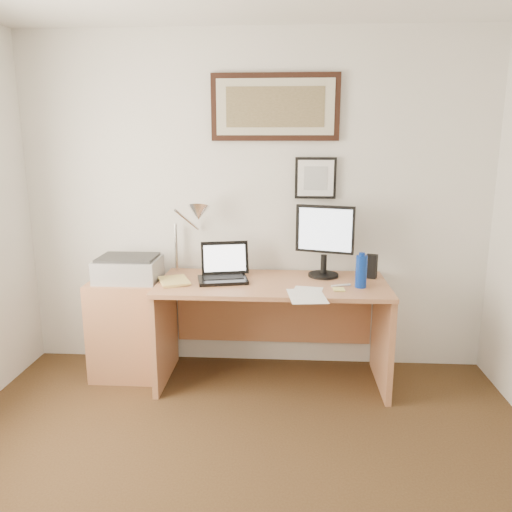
# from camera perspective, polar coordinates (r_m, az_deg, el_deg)

# --- Properties ---
(wall_back) EXTENTS (3.50, 0.02, 2.50)m
(wall_back) POSITION_cam_1_polar(r_m,az_deg,el_deg) (3.76, -0.17, 5.92)
(wall_back) COLOR white
(wall_back) RESTS_ON ground
(side_cabinet) EXTENTS (0.50, 0.40, 0.73)m
(side_cabinet) POSITION_cam_1_polar(r_m,az_deg,el_deg) (3.84, -14.45, -7.97)
(side_cabinet) COLOR #AB6D47
(side_cabinet) RESTS_ON floor
(water_bottle) EXTENTS (0.08, 0.08, 0.22)m
(water_bottle) POSITION_cam_1_polar(r_m,az_deg,el_deg) (3.42, 11.94, -1.74)
(water_bottle) COLOR navy
(water_bottle) RESTS_ON desk
(bottle_cap) EXTENTS (0.04, 0.04, 0.02)m
(bottle_cap) POSITION_cam_1_polar(r_m,az_deg,el_deg) (3.39, 12.03, 0.21)
(bottle_cap) COLOR navy
(bottle_cap) RESTS_ON water_bottle
(speaker) EXTENTS (0.09, 0.09, 0.17)m
(speaker) POSITION_cam_1_polar(r_m,az_deg,el_deg) (3.68, 13.05, -1.16)
(speaker) COLOR black
(speaker) RESTS_ON desk
(paper_sheet_a) EXTENTS (0.26, 0.35, 0.00)m
(paper_sheet_a) POSITION_cam_1_polar(r_m,az_deg,el_deg) (3.20, 5.83, -4.58)
(paper_sheet_a) COLOR white
(paper_sheet_a) RESTS_ON desk
(paper_sheet_b) EXTENTS (0.23, 0.30, 0.00)m
(paper_sheet_b) POSITION_cam_1_polar(r_m,az_deg,el_deg) (3.27, 5.82, -4.14)
(paper_sheet_b) COLOR white
(paper_sheet_b) RESTS_ON desk
(sticky_pad) EXTENTS (0.08, 0.08, 0.01)m
(sticky_pad) POSITION_cam_1_polar(r_m,az_deg,el_deg) (3.35, 9.44, -3.78)
(sticky_pad) COLOR #FFF378
(sticky_pad) RESTS_ON desk
(marker_pen) EXTENTS (0.14, 0.06, 0.02)m
(marker_pen) POSITION_cam_1_polar(r_m,az_deg,el_deg) (3.43, 9.68, -3.33)
(marker_pen) COLOR white
(marker_pen) RESTS_ON desk
(book) EXTENTS (0.28, 0.32, 0.02)m
(book) POSITION_cam_1_polar(r_m,az_deg,el_deg) (3.51, -10.88, -2.98)
(book) COLOR #DEC168
(book) RESTS_ON desk
(desk) EXTENTS (1.60, 0.70, 0.75)m
(desk) POSITION_cam_1_polar(r_m,az_deg,el_deg) (3.65, 1.91, -6.20)
(desk) COLOR #AB6D47
(desk) RESTS_ON floor
(laptop) EXTENTS (0.39, 0.36, 0.26)m
(laptop) POSITION_cam_1_polar(r_m,az_deg,el_deg) (3.55, -3.73, -1.82)
(laptop) COLOR black
(laptop) RESTS_ON desk
(lcd_monitor) EXTENTS (0.41, 0.22, 0.52)m
(lcd_monitor) POSITION_cam_1_polar(r_m,az_deg,el_deg) (3.60, 7.84, 2.11)
(lcd_monitor) COLOR black
(lcd_monitor) RESTS_ON desk
(printer) EXTENTS (0.44, 0.34, 0.18)m
(printer) POSITION_cam_1_polar(r_m,az_deg,el_deg) (3.71, -14.36, -1.39)
(printer) COLOR #9E9EA0
(printer) RESTS_ON side_cabinet
(desk_lamp) EXTENTS (0.29, 0.27, 0.53)m
(desk_lamp) POSITION_cam_1_polar(r_m,az_deg,el_deg) (3.64, -6.83, 4.59)
(desk_lamp) COLOR silver
(desk_lamp) RESTS_ON desk
(picture_large) EXTENTS (0.92, 0.04, 0.47)m
(picture_large) POSITION_cam_1_polar(r_m,az_deg,el_deg) (3.71, 2.20, 16.64)
(picture_large) COLOR black
(picture_large) RESTS_ON wall_back
(picture_small) EXTENTS (0.30, 0.03, 0.30)m
(picture_small) POSITION_cam_1_polar(r_m,az_deg,el_deg) (3.72, 6.82, 8.84)
(picture_small) COLOR black
(picture_small) RESTS_ON wall_back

